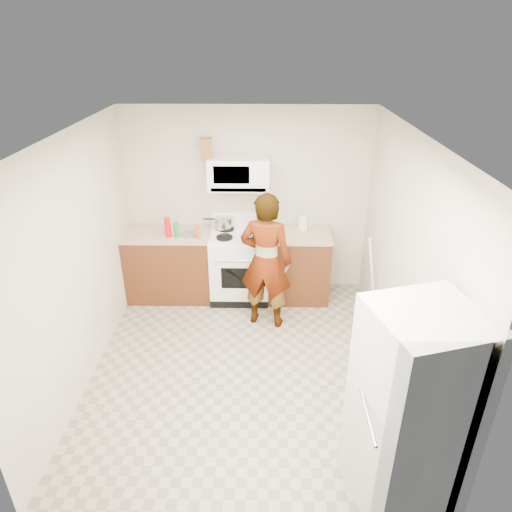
{
  "coord_description": "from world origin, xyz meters",
  "views": [
    {
      "loc": [
        0.21,
        -3.94,
        3.31
      ],
      "look_at": [
        0.13,
        0.55,
        1.07
      ],
      "focal_mm": 32.0,
      "sensor_mm": 36.0,
      "label": 1
    }
  ],
  "objects_px": {
    "fridge": "(411,413)",
    "saucepan": "(224,222)",
    "person": "(266,261)",
    "kettle": "(303,224)",
    "microwave": "(239,173)",
    "gas_range": "(240,264)"
  },
  "relations": [
    {
      "from": "person",
      "to": "kettle",
      "type": "bearing_deg",
      "value": -109.23
    },
    {
      "from": "gas_range",
      "to": "kettle",
      "type": "distance_m",
      "value": 1.0
    },
    {
      "from": "fridge",
      "to": "gas_range",
      "type": "bearing_deg",
      "value": 98.73
    },
    {
      "from": "gas_range",
      "to": "kettle",
      "type": "relative_size",
      "value": 7.03
    },
    {
      "from": "saucepan",
      "to": "gas_range",
      "type": "bearing_deg",
      "value": -37.8
    },
    {
      "from": "fridge",
      "to": "saucepan",
      "type": "bearing_deg",
      "value": 100.76
    },
    {
      "from": "microwave",
      "to": "gas_range",
      "type": "bearing_deg",
      "value": -90.0
    },
    {
      "from": "gas_range",
      "to": "fridge",
      "type": "distance_m",
      "value": 3.32
    },
    {
      "from": "gas_range",
      "to": "saucepan",
      "type": "bearing_deg",
      "value": 142.2
    },
    {
      "from": "person",
      "to": "kettle",
      "type": "distance_m",
      "value": 0.94
    },
    {
      "from": "gas_range",
      "to": "fridge",
      "type": "bearing_deg",
      "value": -65.28
    },
    {
      "from": "kettle",
      "to": "microwave",
      "type": "bearing_deg",
      "value": 175.12
    },
    {
      "from": "fridge",
      "to": "saucepan",
      "type": "distance_m",
      "value": 3.54
    },
    {
      "from": "fridge",
      "to": "saucepan",
      "type": "height_order",
      "value": "fridge"
    },
    {
      "from": "microwave",
      "to": "fridge",
      "type": "bearing_deg",
      "value": -66.18
    },
    {
      "from": "person",
      "to": "kettle",
      "type": "xyz_separation_m",
      "value": [
        0.49,
        0.78,
        0.16
      ]
    },
    {
      "from": "gas_range",
      "to": "fridge",
      "type": "relative_size",
      "value": 0.66
    },
    {
      "from": "gas_range",
      "to": "saucepan",
      "type": "relative_size",
      "value": 4.59
    },
    {
      "from": "microwave",
      "to": "saucepan",
      "type": "bearing_deg",
      "value": 169.81
    },
    {
      "from": "gas_range",
      "to": "kettle",
      "type": "bearing_deg",
      "value": 10.06
    },
    {
      "from": "microwave",
      "to": "saucepan",
      "type": "relative_size",
      "value": 3.09
    },
    {
      "from": "kettle",
      "to": "saucepan",
      "type": "relative_size",
      "value": 0.65
    }
  ]
}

